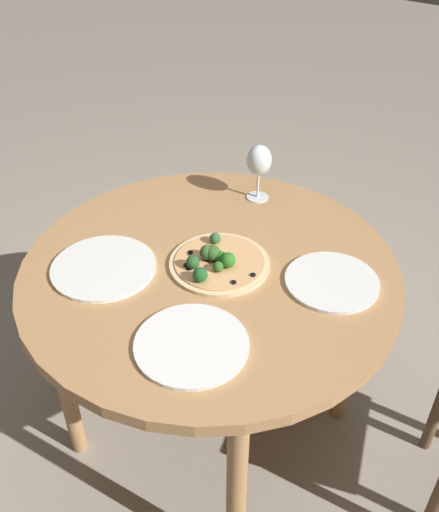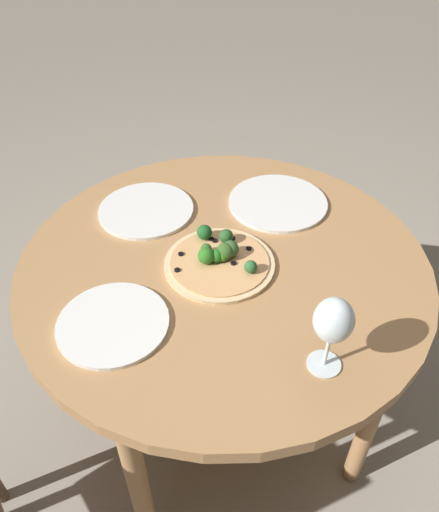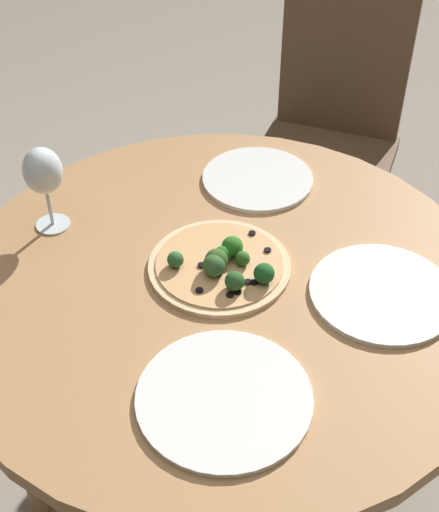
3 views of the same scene
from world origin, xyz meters
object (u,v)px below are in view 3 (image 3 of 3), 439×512
(chair, at_px, (329,133))
(plate_far, at_px, (258,179))
(wine_glass, at_px, (43,173))
(plate_side, at_px, (382,293))
(plate_near, at_px, (224,398))
(pizza, at_px, (222,264))

(chair, xyz_separation_m, plate_far, (0.16, -0.60, 0.23))
(wine_glass, relative_size, plate_side, 0.69)
(plate_far, bearing_deg, plate_near, -59.23)
(wine_glass, distance_m, plate_far, 0.47)
(chair, distance_m, plate_side, 0.96)
(chair, relative_size, plate_side, 3.54)
(plate_side, bearing_deg, pizza, -154.80)
(pizza, height_order, plate_far, pizza)
(chair, height_order, plate_near, chair)
(plate_far, xyz_separation_m, plate_side, (0.39, -0.15, 0.00))
(wine_glass, height_order, plate_near, wine_glass)
(pizza, height_order, wine_glass, wine_glass)
(chair, height_order, plate_far, chair)
(wine_glass, xyz_separation_m, plate_side, (0.62, 0.23, -0.12))
(plate_near, height_order, plate_side, same)
(pizza, xyz_separation_m, wine_glass, (-0.35, -0.10, 0.11))
(wine_glass, xyz_separation_m, plate_near, (0.54, -0.13, -0.12))
(plate_near, bearing_deg, chair, 112.59)
(chair, relative_size, plate_far, 3.84)
(plate_near, distance_m, plate_side, 0.37)
(chair, xyz_separation_m, pizza, (0.28, -0.88, 0.24))
(pizza, relative_size, plate_side, 1.03)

